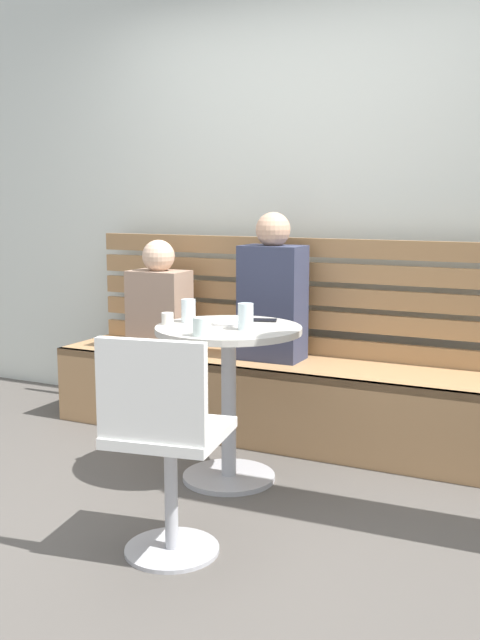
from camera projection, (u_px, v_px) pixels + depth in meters
name	position (u px, v px, depth m)	size (l,w,h in m)	color
ground	(169.00, 521.00, 3.09)	(8.00, 8.00, 0.00)	#514C47
back_wall	(313.00, 176.00, 4.30)	(5.20, 0.10, 2.90)	silver
booth_bench	(282.00, 400.00, 4.11)	(2.70, 0.52, 0.44)	#A87C51
booth_backrest	(299.00, 295.00, 4.23)	(2.65, 0.04, 0.66)	#9A7249
cafe_table	(229.00, 373.00, 3.46)	(0.68, 0.68, 0.74)	#ADADB2
white_chair	(164.00, 439.00, 2.68)	(0.46, 0.46, 0.85)	#ADADB2
person_adult	(273.00, 294.00, 4.08)	(0.34, 0.22, 0.81)	#333851
person_child_left	(159.00, 301.00, 4.37)	(0.34, 0.22, 0.65)	#9E7F6B
cup_glass_tall	(246.00, 317.00, 3.33)	(0.07, 0.07, 0.12)	silver
cup_espresso_small	(168.00, 319.00, 3.48)	(0.06, 0.06, 0.06)	silver
cup_water_clear	(188.00, 311.00, 3.54)	(0.07, 0.07, 0.11)	white
cup_glass_short	(202.00, 327.00, 3.19)	(0.08, 0.08, 0.08)	silver
plate_small	(230.00, 323.00, 3.48)	(0.17, 0.17, 0.01)	white
phone_on_table	(262.00, 320.00, 3.58)	(0.07, 0.14, 0.01)	black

